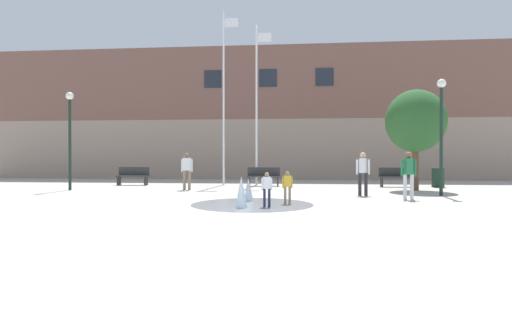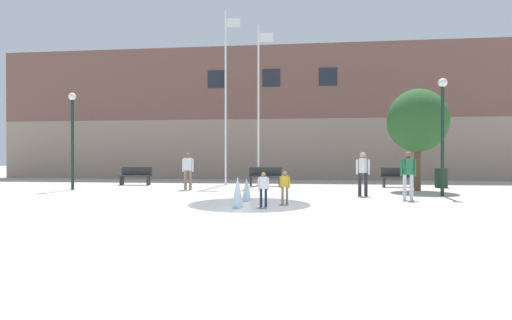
{
  "view_description": "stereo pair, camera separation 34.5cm",
  "coord_description": "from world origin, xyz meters",
  "px_view_note": "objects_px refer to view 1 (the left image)",
  "views": [
    {
      "loc": [
        1.53,
        -8.34,
        1.42
      ],
      "look_at": [
        0.1,
        7.29,
        1.3
      ],
      "focal_mm": 28.0,
      "sensor_mm": 36.0,
      "label": 1
    },
    {
      "loc": [
        1.87,
        -8.3,
        1.42
      ],
      "look_at": [
        0.1,
        7.29,
        1.3
      ],
      "focal_mm": 28.0,
      "sensor_mm": 36.0,
      "label": 2
    }
  ],
  "objects_px": {
    "teen_by_trashcan": "(187,168)",
    "flagpole_left": "(224,93)",
    "child_in_fountain": "(287,185)",
    "flagpole_right": "(257,100)",
    "park_bench_near_trashcan": "(396,177)",
    "adult_in_red": "(408,172)",
    "lamp_post_left_lane": "(70,127)",
    "street_tree_near_building": "(416,121)",
    "child_running": "(267,187)",
    "trash_can": "(438,178)",
    "park_bench_far_left": "(133,176)",
    "park_bench_left_of_flagpoles": "(264,176)",
    "adult_watching": "(363,170)",
    "lamp_post_right_lane": "(441,120)"
  },
  "relations": [
    {
      "from": "park_bench_near_trashcan",
      "to": "park_bench_left_of_flagpoles",
      "type": "bearing_deg",
      "value": -179.93
    },
    {
      "from": "street_tree_near_building",
      "to": "park_bench_far_left",
      "type": "bearing_deg",
      "value": 171.6
    },
    {
      "from": "child_running",
      "to": "street_tree_near_building",
      "type": "relative_size",
      "value": 0.23
    },
    {
      "from": "park_bench_near_trashcan",
      "to": "child_running",
      "type": "relative_size",
      "value": 1.62
    },
    {
      "from": "park_bench_near_trashcan",
      "to": "adult_in_red",
      "type": "height_order",
      "value": "adult_in_red"
    },
    {
      "from": "adult_watching",
      "to": "flagpole_right",
      "type": "height_order",
      "value": "flagpole_right"
    },
    {
      "from": "park_bench_near_trashcan",
      "to": "flagpole_right",
      "type": "relative_size",
      "value": 0.2
    },
    {
      "from": "lamp_post_left_lane",
      "to": "lamp_post_right_lane",
      "type": "xyz_separation_m",
      "value": [
        14.9,
        -1.05,
        0.05
      ]
    },
    {
      "from": "park_bench_near_trashcan",
      "to": "flagpole_left",
      "type": "height_order",
      "value": "flagpole_left"
    },
    {
      "from": "teen_by_trashcan",
      "to": "flagpole_left",
      "type": "xyz_separation_m",
      "value": [
        1.07,
        3.22,
        3.74
      ]
    },
    {
      "from": "park_bench_near_trashcan",
      "to": "flagpole_right",
      "type": "height_order",
      "value": "flagpole_right"
    },
    {
      "from": "child_in_fountain",
      "to": "flagpole_right",
      "type": "xyz_separation_m",
      "value": [
        -1.62,
        7.93,
        3.69
      ]
    },
    {
      "from": "adult_in_red",
      "to": "child_running",
      "type": "bearing_deg",
      "value": -64.04
    },
    {
      "from": "child_running",
      "to": "flagpole_right",
      "type": "distance_m",
      "value": 9.53
    },
    {
      "from": "park_bench_near_trashcan",
      "to": "street_tree_near_building",
      "type": "relative_size",
      "value": 0.37
    },
    {
      "from": "adult_watching",
      "to": "street_tree_near_building",
      "type": "bearing_deg",
      "value": 157.17
    },
    {
      "from": "lamp_post_left_lane",
      "to": "trash_can",
      "type": "height_order",
      "value": "lamp_post_left_lane"
    },
    {
      "from": "flagpole_left",
      "to": "lamp_post_right_lane",
      "type": "xyz_separation_m",
      "value": [
        8.88,
        -4.83,
        -1.91
      ]
    },
    {
      "from": "lamp_post_right_lane",
      "to": "trash_can",
      "type": "bearing_deg",
      "value": 72.02
    },
    {
      "from": "park_bench_near_trashcan",
      "to": "trash_can",
      "type": "bearing_deg",
      "value": -0.94
    },
    {
      "from": "lamp_post_right_lane",
      "to": "trash_can",
      "type": "relative_size",
      "value": 4.75
    },
    {
      "from": "park_bench_near_trashcan",
      "to": "street_tree_near_building",
      "type": "xyz_separation_m",
      "value": [
        0.28,
        -1.98,
        2.45
      ]
    },
    {
      "from": "park_bench_left_of_flagpoles",
      "to": "park_bench_near_trashcan",
      "type": "relative_size",
      "value": 1.0
    },
    {
      "from": "child_in_fountain",
      "to": "flagpole_right",
      "type": "distance_m",
      "value": 8.9
    },
    {
      "from": "child_running",
      "to": "child_in_fountain",
      "type": "bearing_deg",
      "value": 40.52
    },
    {
      "from": "park_bench_left_of_flagpoles",
      "to": "child_running",
      "type": "height_order",
      "value": "child_running"
    },
    {
      "from": "teen_by_trashcan",
      "to": "lamp_post_right_lane",
      "type": "height_order",
      "value": "lamp_post_right_lane"
    },
    {
      "from": "child_running",
      "to": "lamp_post_left_lane",
      "type": "height_order",
      "value": "lamp_post_left_lane"
    },
    {
      "from": "flagpole_left",
      "to": "flagpole_right",
      "type": "bearing_deg",
      "value": 0.0
    },
    {
      "from": "park_bench_near_trashcan",
      "to": "street_tree_near_building",
      "type": "height_order",
      "value": "street_tree_near_building"
    },
    {
      "from": "child_in_fountain",
      "to": "child_running",
      "type": "bearing_deg",
      "value": 50.94
    },
    {
      "from": "teen_by_trashcan",
      "to": "flagpole_left",
      "type": "height_order",
      "value": "flagpole_left"
    },
    {
      "from": "park_bench_near_trashcan",
      "to": "adult_in_red",
      "type": "relative_size",
      "value": 1.01
    },
    {
      "from": "teen_by_trashcan",
      "to": "adult_in_red",
      "type": "xyz_separation_m",
      "value": [
        8.36,
        -3.11,
        0.0
      ]
    },
    {
      "from": "park_bench_far_left",
      "to": "trash_can",
      "type": "bearing_deg",
      "value": -0.01
    },
    {
      "from": "flagpole_right",
      "to": "park_bench_far_left",
      "type": "bearing_deg",
      "value": -174.42
    },
    {
      "from": "child_running",
      "to": "trash_can",
      "type": "relative_size",
      "value": 1.1
    },
    {
      "from": "teen_by_trashcan",
      "to": "adult_in_red",
      "type": "bearing_deg",
      "value": -26.41
    },
    {
      "from": "park_bench_far_left",
      "to": "park_bench_near_trashcan",
      "type": "distance_m",
      "value": 12.9
    },
    {
      "from": "flagpole_right",
      "to": "lamp_post_left_lane",
      "type": "distance_m",
      "value": 8.71
    },
    {
      "from": "lamp_post_left_lane",
      "to": "trash_can",
      "type": "xyz_separation_m",
      "value": [
        16.27,
        3.17,
        -2.26
      ]
    },
    {
      "from": "lamp_post_right_lane",
      "to": "trash_can",
      "type": "xyz_separation_m",
      "value": [
        1.37,
        4.22,
        -2.31
      ]
    },
    {
      "from": "child_in_fountain",
      "to": "lamp_post_left_lane",
      "type": "xyz_separation_m",
      "value": [
        -9.31,
        4.15,
        2.13
      ]
    },
    {
      "from": "flagpole_right",
      "to": "street_tree_near_building",
      "type": "height_order",
      "value": "flagpole_right"
    },
    {
      "from": "lamp_post_left_lane",
      "to": "street_tree_near_building",
      "type": "bearing_deg",
      "value": 4.77
    },
    {
      "from": "park_bench_near_trashcan",
      "to": "child_in_fountain",
      "type": "bearing_deg",
      "value": -124.56
    },
    {
      "from": "teen_by_trashcan",
      "to": "park_bench_far_left",
      "type": "bearing_deg",
      "value": 137.08
    },
    {
      "from": "teen_by_trashcan",
      "to": "lamp_post_left_lane",
      "type": "relative_size",
      "value": 0.38
    },
    {
      "from": "child_in_fountain",
      "to": "flagpole_left",
      "type": "relative_size",
      "value": 0.11
    },
    {
      "from": "park_bench_near_trashcan",
      "to": "street_tree_near_building",
      "type": "distance_m",
      "value": 3.16
    }
  ]
}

